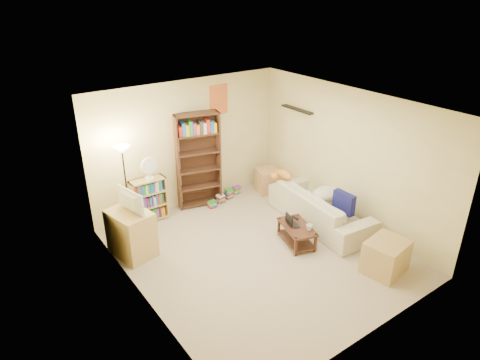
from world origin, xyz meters
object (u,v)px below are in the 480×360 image
object	(u,v)px
television	(127,202)
side_table	(268,181)
tall_bookshelf	(198,158)
desk_fan	(149,168)
coffee_table	(297,233)
short_bookshelf	(149,200)
tabby_cat	(282,175)
mug	(309,227)
floor_lamp	(124,165)
tv_stand	(131,233)
laptop	(295,223)
sofa	(320,208)
end_cabinet	(386,257)

from	to	relation	value
television	side_table	size ratio (longest dim) A/B	1.26
tall_bookshelf	desk_fan	xyz separation A→B (m)	(-1.04, -0.04, 0.07)
coffee_table	short_bookshelf	world-z (taller)	short_bookshelf
tabby_cat	television	size ratio (longest dim) A/B	0.79
mug	desk_fan	xyz separation A→B (m)	(-1.74, 2.36, 0.69)
coffee_table	tall_bookshelf	xyz separation A→B (m)	(-0.62, 2.20, 0.80)
desk_fan	floor_lamp	bearing A→B (deg)	-164.28
side_table	tv_stand	bearing A→B (deg)	-171.07
tv_stand	short_bookshelf	xyz separation A→B (m)	(0.70, 0.86, 0.03)
mug	short_bookshelf	distance (m)	3.00
tabby_cat	television	bearing A→B (deg)	175.96
tabby_cat	coffee_table	xyz separation A→B (m)	(-0.62, -1.13, -0.52)
laptop	floor_lamp	size ratio (longest dim) A/B	0.18
sofa	laptop	bearing A→B (deg)	108.06
sofa	coffee_table	xyz separation A→B (m)	(-0.83, -0.27, -0.11)
television	tall_bookshelf	world-z (taller)	tall_bookshelf
coffee_table	television	distance (m)	2.86
tabby_cat	laptop	world-z (taller)	tabby_cat
short_bookshelf	tabby_cat	bearing A→B (deg)	-23.45
short_bookshelf	desk_fan	size ratio (longest dim) A/B	1.96
tv_stand	side_table	distance (m)	3.31
end_cabinet	tabby_cat	bearing A→B (deg)	89.20
tv_stand	end_cabinet	size ratio (longest dim) A/B	1.24
laptop	mug	bearing A→B (deg)	-165.55
tv_stand	television	distance (m)	0.58
tabby_cat	floor_lamp	size ratio (longest dim) A/B	0.31
television	floor_lamp	bearing A→B (deg)	-32.54
tall_bookshelf	side_table	distance (m)	1.69
laptop	side_table	size ratio (longest dim) A/B	0.59
sofa	end_cabinet	xyz separation A→B (m)	(-0.24, -1.64, -0.05)
sofa	mug	xyz separation A→B (m)	(-0.75, -0.48, 0.07)
coffee_table	mug	bearing A→B (deg)	-52.44
mug	floor_lamp	world-z (taller)	floor_lamp
short_bookshelf	end_cabinet	xyz separation A→B (m)	(2.29, -3.57, -0.16)
coffee_table	tv_stand	xyz separation A→B (m)	(-2.41, 1.34, 0.18)
television	floor_lamp	distance (m)	0.79
tabby_cat	end_cabinet	size ratio (longest dim) A/B	0.80
coffee_table	side_table	size ratio (longest dim) A/B	1.69
laptop	tall_bookshelf	world-z (taller)	tall_bookshelf
sofa	coffee_table	bearing A→B (deg)	113.38
laptop	short_bookshelf	xyz separation A→B (m)	(-1.73, 2.11, 0.07)
tabby_cat	tall_bookshelf	distance (m)	1.66
tabby_cat	side_table	xyz separation A→B (m)	(0.23, 0.73, -0.47)
tv_stand	short_bookshelf	distance (m)	1.11
tabby_cat	side_table	bearing A→B (deg)	72.31
mug	television	xyz separation A→B (m)	(-2.49, 1.55, 0.58)
tall_bookshelf	television	bearing A→B (deg)	-139.97
desk_fan	tabby_cat	bearing A→B (deg)	-24.22
sofa	television	world-z (taller)	television
tall_bookshelf	end_cabinet	bearing A→B (deg)	-56.87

